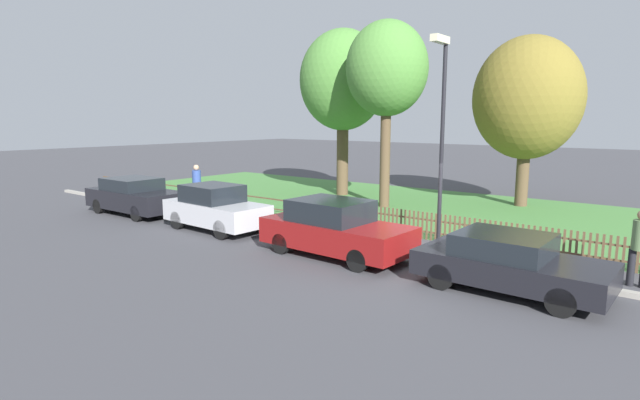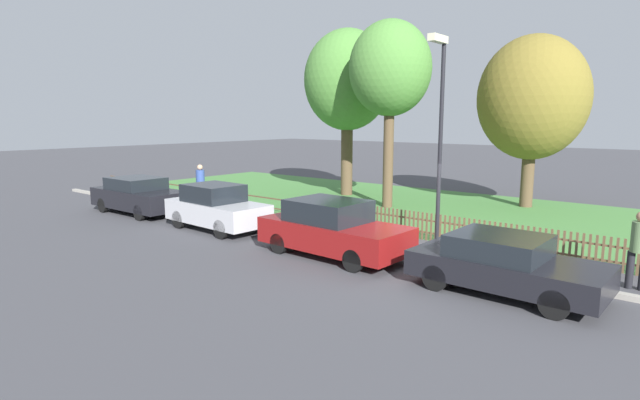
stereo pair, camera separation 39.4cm
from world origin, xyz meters
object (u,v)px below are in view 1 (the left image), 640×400
Objects in this scene: covered_motorcycle at (337,215)px; pedestrian_near_fence at (197,183)px; parked_car_silver_hatchback at (135,196)px; parked_car_navy_estate at (335,229)px; parked_car_red_compact at (509,262)px; street_lamp at (441,121)px; parked_car_black_saloon at (215,208)px; pedestrian_by_lamp at (640,244)px; tree_mid_park at (527,99)px; tree_behind_motorcycle at (387,70)px; tree_nearest_kerb at (343,81)px.

pedestrian_near_fence reaches higher than covered_motorcycle.
pedestrian_near_fence is (0.58, 2.53, 0.29)m from parked_car_silver_hatchback.
parked_car_navy_estate is at bearing -79.92° from pedestrian_near_fence.
street_lamp is at bearing 145.71° from parked_car_red_compact.
parked_car_black_saloon is 4.11m from covered_motorcycle.
parked_car_navy_estate is 2.17× the size of covered_motorcycle.
pedestrian_by_lamp is at bearing 18.90° from parked_car_navy_estate.
tree_mid_park is at bearing -25.09° from pedestrian_near_fence.
pedestrian_by_lamp reaches higher than parked_car_red_compact.
pedestrian_near_fence is 0.31× the size of street_lamp.
pedestrian_by_lamp reaches higher than covered_motorcycle.
pedestrian_near_fence is (-6.24, -4.88, -4.64)m from tree_behind_motorcycle.
parked_car_red_compact is 12.29m from tree_mid_park.
tree_behind_motorcycle reaches higher than pedestrian_by_lamp.
pedestrian_near_fence is (-13.78, 2.55, 0.37)m from parked_car_red_compact.
parked_car_navy_estate is at bearing -1.16° from parked_car_silver_hatchback.
street_lamp is (8.46, -7.37, -1.84)m from tree_nearest_kerb.
pedestrian_near_fence is (-2.82, -6.60, -4.45)m from tree_nearest_kerb.
pedestrian_near_fence is at bearing -6.28° from pedestrian_by_lamp.
parked_car_black_saloon is 13.52m from tree_mid_park.
tree_behind_motorcycle is at bearing 76.25° from parked_car_black_saloon.
parked_car_silver_hatchback is at bearing -135.18° from tree_mid_park.
parked_car_red_compact is at bearing -0.91° from parked_car_silver_hatchback.
tree_mid_park is 14.25m from pedestrian_near_fence.
parked_car_silver_hatchback is 1.08× the size of parked_car_red_compact.
tree_mid_park reaches higher than parked_car_navy_estate.
pedestrian_near_fence is at bearing 176.07° from street_lamp.
tree_behind_motorcycle is at bearing -26.09° from pedestrian_near_fence.
parked_car_black_saloon is at bearing -155.57° from covered_motorcycle.
tree_nearest_kerb is at bearing 2.68° from pedestrian_near_fence.
tree_nearest_kerb reaches higher than parked_car_black_saloon.
parked_car_silver_hatchback is at bearing 2.54° from pedestrian_by_lamp.
covered_motorcycle is 8.16m from pedestrian_by_lamp.
parked_car_black_saloon is at bearing -120.47° from tree_mid_park.
street_lamp is at bearing -1.27° from pedestrian_by_lamp.
parked_car_navy_estate is 0.55× the size of tree_behind_motorcycle.
covered_motorcycle is 0.34× the size of street_lamp.
tree_nearest_kerb is at bearing 121.60° from covered_motorcycle.
parked_car_black_saloon is 0.54× the size of tree_mid_park.
parked_car_silver_hatchback is 14.37m from parked_car_red_compact.
parked_car_red_compact is at bearing -39.84° from tree_nearest_kerb.
parked_car_navy_estate reaches higher than parked_car_silver_hatchback.
pedestrian_near_fence is 1.03× the size of pedestrian_by_lamp.
parked_car_navy_estate is 12.01m from tree_mid_park.
tree_behind_motorcycle is 4.43× the size of pedestrian_by_lamp.
parked_car_navy_estate reaches higher than parked_car_red_compact.
tree_nearest_kerb is (-4.96, 7.20, 4.80)m from covered_motorcycle.
tree_nearest_kerb is at bearing 126.55° from parked_car_navy_estate.
parked_car_silver_hatchback is 4.72m from parked_car_black_saloon.
tree_behind_motorcycle is at bearing -139.59° from tree_mid_park.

